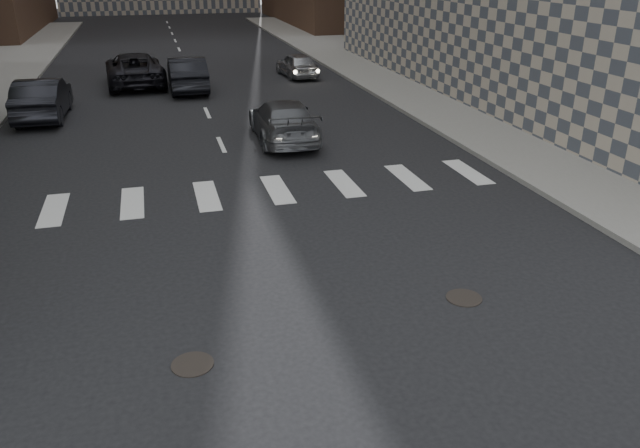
{
  "coord_description": "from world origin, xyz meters",
  "views": [
    {
      "loc": [
        -2.18,
        -7.5,
        6.18
      ],
      "look_at": [
        0.75,
        3.37,
        1.3
      ],
      "focal_mm": 35.0,
      "sensor_mm": 36.0,
      "label": 1
    }
  ],
  "objects_px": {
    "traffic_car_a": "(42,99)",
    "traffic_car_d": "(297,65)",
    "traffic_car_e": "(187,74)",
    "traffic_car_b": "(283,120)",
    "traffic_car_c": "(134,69)"
  },
  "relations": [
    {
      "from": "traffic_car_a",
      "to": "traffic_car_d",
      "type": "relative_size",
      "value": 1.29
    },
    {
      "from": "traffic_car_d",
      "to": "traffic_car_e",
      "type": "height_order",
      "value": "traffic_car_e"
    },
    {
      "from": "traffic_car_a",
      "to": "traffic_car_d",
      "type": "xyz_separation_m",
      "value": [
        12.12,
        6.54,
        -0.16
      ]
    },
    {
      "from": "traffic_car_a",
      "to": "traffic_car_b",
      "type": "bearing_deg",
      "value": 147.64
    },
    {
      "from": "traffic_car_a",
      "to": "traffic_car_d",
      "type": "bearing_deg",
      "value": -150.83
    },
    {
      "from": "traffic_car_a",
      "to": "traffic_car_e",
      "type": "distance_m",
      "value": 7.43
    },
    {
      "from": "traffic_car_b",
      "to": "traffic_car_e",
      "type": "xyz_separation_m",
      "value": [
        -2.68,
        10.0,
        0.09
      ]
    },
    {
      "from": "traffic_car_a",
      "to": "traffic_car_e",
      "type": "xyz_separation_m",
      "value": [
        6.08,
        4.27,
        -0.0
      ]
    },
    {
      "from": "traffic_car_c",
      "to": "traffic_car_d",
      "type": "distance_m",
      "value": 8.54
    },
    {
      "from": "traffic_car_b",
      "to": "traffic_car_a",
      "type": "bearing_deg",
      "value": -31.03
    },
    {
      "from": "traffic_car_d",
      "to": "traffic_car_e",
      "type": "bearing_deg",
      "value": 16.02
    },
    {
      "from": "traffic_car_a",
      "to": "traffic_car_b",
      "type": "xyz_separation_m",
      "value": [
        8.76,
        -5.73,
        -0.09
      ]
    },
    {
      "from": "traffic_car_a",
      "to": "traffic_car_b",
      "type": "height_order",
      "value": "traffic_car_a"
    },
    {
      "from": "traffic_car_a",
      "to": "traffic_car_c",
      "type": "relative_size",
      "value": 0.84
    },
    {
      "from": "traffic_car_c",
      "to": "traffic_car_e",
      "type": "relative_size",
      "value": 1.19
    }
  ]
}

